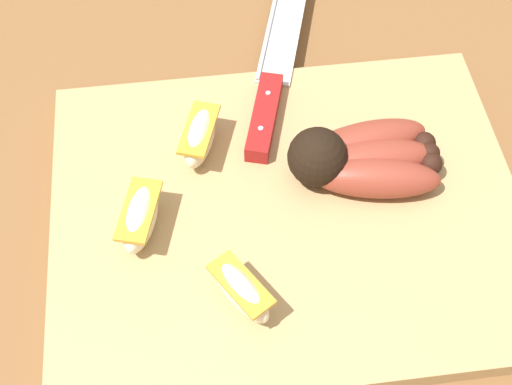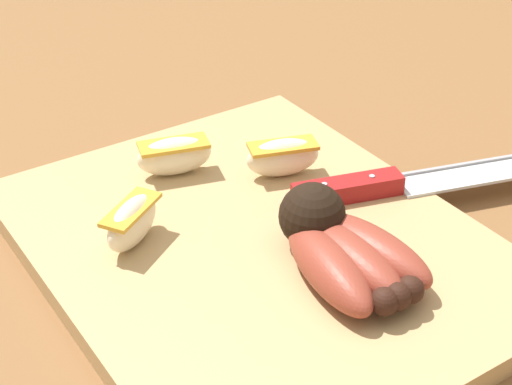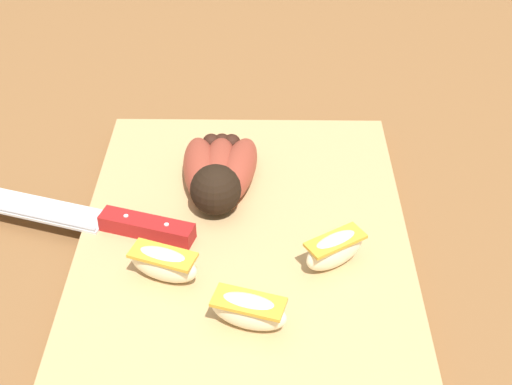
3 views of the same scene
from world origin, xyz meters
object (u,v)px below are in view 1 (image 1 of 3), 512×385
(chefs_knife, at_px, (272,82))
(apple_wedge_middle, at_px, (200,137))
(banana_bunch, at_px, (360,158))
(apple_wedge_far, at_px, (241,291))
(apple_wedge_near, at_px, (140,217))

(chefs_knife, bearing_deg, apple_wedge_middle, -137.06)
(banana_bunch, height_order, chefs_knife, banana_bunch)
(apple_wedge_far, bearing_deg, apple_wedge_near, 133.66)
(banana_bunch, relative_size, apple_wedge_far, 2.11)
(chefs_knife, distance_m, apple_wedge_far, 0.24)
(chefs_knife, height_order, apple_wedge_far, apple_wedge_far)
(chefs_knife, bearing_deg, apple_wedge_near, -131.27)
(banana_bunch, distance_m, chefs_knife, 0.13)
(chefs_knife, relative_size, apple_wedge_near, 3.74)
(banana_bunch, relative_size, apple_wedge_middle, 1.95)
(apple_wedge_middle, relative_size, apple_wedge_far, 1.09)
(apple_wedge_near, relative_size, apple_wedge_middle, 1.02)
(chefs_knife, height_order, apple_wedge_middle, apple_wedge_middle)
(apple_wedge_middle, bearing_deg, apple_wedge_near, -125.15)
(banana_bunch, height_order, apple_wedge_far, banana_bunch)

